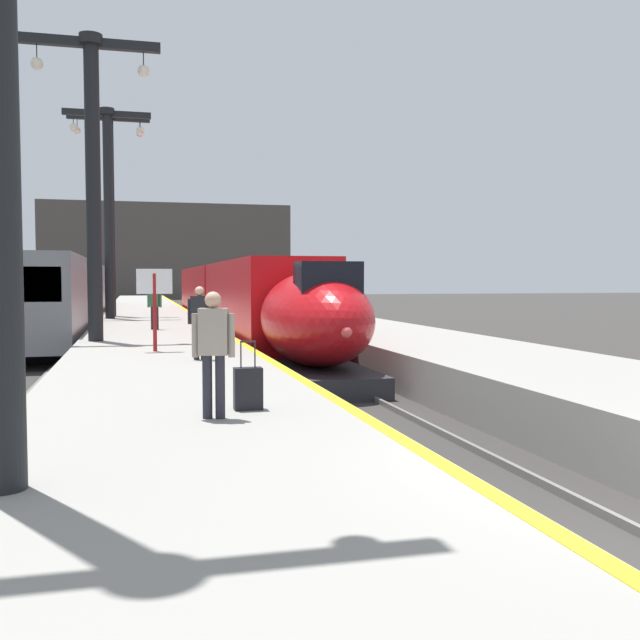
{
  "coord_description": "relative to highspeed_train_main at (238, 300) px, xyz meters",
  "views": [
    {
      "loc": [
        -4.73,
        -6.07,
        2.9
      ],
      "look_at": [
        0.11,
        12.93,
        1.8
      ],
      "focal_mm": 40.7,
      "sensor_mm": 36.0,
      "label": 1
    }
  ],
  "objects": [
    {
      "name": "passenger_near_edge",
      "position": [
        -3.74,
        -24.76,
        0.11
      ],
      "size": [
        0.56,
        0.3,
        1.69
      ],
      "color": "#23232D",
      "rests_on": "platform_left"
    },
    {
      "name": "rail_main_right",
      "position": [
        0.75,
        -0.79,
        -1.87
      ],
      "size": [
        0.08,
        110.0,
        0.12
      ],
      "primitive_type": "cube",
      "color": "slate",
      "rests_on": "ground"
    },
    {
      "name": "departure_info_board",
      "position": [
        -4.26,
        -15.32,
        0.63
      ],
      "size": [
        0.9,
        0.1,
        2.12
      ],
      "color": "maroon",
      "rests_on": "platform_left"
    },
    {
      "name": "station_column_distant",
      "position": [
        -5.9,
        3.66,
        5.15
      ],
      "size": [
        4.0,
        0.68,
        10.14
      ],
      "color": "black",
      "rests_on": "platform_left"
    },
    {
      "name": "station_column_far",
      "position": [
        -5.9,
        1.31,
        4.99
      ],
      "size": [
        4.0,
        0.68,
        9.83
      ],
      "color": "black",
      "rests_on": "platform_left"
    },
    {
      "name": "passenger_far_waiting",
      "position": [
        -3.3,
        -17.55,
        0.11
      ],
      "size": [
        0.54,
        0.34,
        1.69
      ],
      "color": "#23232D",
      "rests_on": "platform_left"
    },
    {
      "name": "highspeed_train_main",
      "position": [
        0.0,
        0.0,
        0.0
      ],
      "size": [
        2.92,
        37.71,
        3.6
      ],
      "color": "#B20F14",
      "rests_on": "ground"
    },
    {
      "name": "terminus_back_wall",
      "position": [
        0.0,
        73.71,
        5.07
      ],
      "size": [
        36.0,
        2.0,
        14.0
      ],
      "primitive_type": "cube",
      "color": "#4C4742",
      "rests_on": "ground"
    },
    {
      "name": "rail_secondary_left",
      "position": [
        -8.85,
        -0.79,
        -1.87
      ],
      "size": [
        0.08,
        110.0,
        0.12
      ],
      "primitive_type": "cube",
      "color": "slate",
      "rests_on": "ground"
    },
    {
      "name": "station_column_mid",
      "position": [
        -5.9,
        -11.67,
        4.57
      ],
      "size": [
        4.0,
        0.68,
        9.04
      ],
      "color": "black",
      "rests_on": "platform_left"
    },
    {
      "name": "platform_right",
      "position": [
        4.05,
        -3.54,
        -1.41
      ],
      "size": [
        4.8,
        110.0,
        1.05
      ],
      "primitive_type": "cube",
      "color": "gray",
      "rests_on": "ground"
    },
    {
      "name": "passenger_mid_platform",
      "position": [
        -4.05,
        -6.96,
        0.11
      ],
      "size": [
        0.51,
        0.37,
        1.69
      ],
      "color": "#23232D",
      "rests_on": "platform_left"
    },
    {
      "name": "regional_train_adjacent",
      "position": [
        -8.1,
        7.67,
        0.2
      ],
      "size": [
        2.85,
        36.6,
        3.8
      ],
      "color": "gray",
      "rests_on": "ground"
    },
    {
      "name": "rail_secondary_right",
      "position": [
        -7.35,
        -0.79,
        -1.87
      ],
      "size": [
        0.08,
        110.0,
        0.12
      ],
      "primitive_type": "cube",
      "color": "slate",
      "rests_on": "ground"
    },
    {
      "name": "rail_main_left",
      "position": [
        -0.75,
        -0.79,
        -1.87
      ],
      "size": [
        0.08,
        110.0,
        0.12
      ],
      "primitive_type": "cube",
      "color": "slate",
      "rests_on": "ground"
    },
    {
      "name": "platform_left_safety_stripe",
      "position": [
        -1.77,
        -3.54,
        -0.88
      ],
      "size": [
        0.2,
        107.8,
        0.01
      ],
      "primitive_type": "cube",
      "color": "yellow",
      "rests_on": "platform_left"
    },
    {
      "name": "rolling_suitcase",
      "position": [
        -3.2,
        -24.22,
        -0.58
      ],
      "size": [
        0.4,
        0.22,
        0.98
      ],
      "color": "black",
      "rests_on": "platform_left"
    },
    {
      "name": "ground_plane",
      "position": [
        0.0,
        -28.29,
        -1.93
      ],
      "size": [
        260.0,
        260.0,
        0.0
      ],
      "primitive_type": "plane",
      "color": "#33302D"
    },
    {
      "name": "platform_left",
      "position": [
        -4.05,
        -3.54,
        -1.41
      ],
      "size": [
        4.8,
        110.0,
        1.05
      ],
      "primitive_type": "cube",
      "color": "gray",
      "rests_on": "ground"
    }
  ]
}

